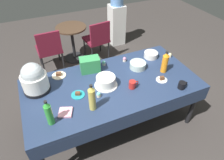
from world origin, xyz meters
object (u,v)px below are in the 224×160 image
(ceramic_snack_bowl, at_px, (151,55))
(soda_bottle_lime_soda, at_px, (49,113))
(cupcake_mint, at_px, (170,55))
(water_cooler, at_px, (117,19))
(cupcake_rose, at_px, (125,59))
(slow_cooker, at_px, (34,79))
(cupcake_vanilla, at_px, (104,63))
(coffee_mug_red, at_px, (132,84))
(glass_salad_bowl, at_px, (138,65))
(maroon_chair_left, at_px, (49,48))
(dessert_plate_white, at_px, (162,79))
(dessert_plate_cream, at_px, (59,75))
(dessert_plate_teal, at_px, (78,94))
(cupcake_lemon, at_px, (99,95))
(frosted_layer_cake, at_px, (106,81))
(round_cafe_table, at_px, (72,37))
(soda_carton, at_px, (90,65))
(coffee_mug_black, at_px, (182,85))
(potluck_table, at_px, (112,87))
(soda_bottle_ginger_ale, at_px, (92,98))
(soda_bottle_orange_juice, at_px, (165,62))
(maroon_chair_right, at_px, (98,38))

(ceramic_snack_bowl, relative_size, soda_bottle_lime_soda, 0.64)
(cupcake_mint, relative_size, water_cooler, 0.05)
(cupcake_rose, bearing_deg, slow_cooker, -173.86)
(cupcake_vanilla, relative_size, coffee_mug_red, 0.53)
(glass_salad_bowl, xyz_separation_m, coffee_mug_red, (-0.26, -0.34, 0.01))
(cupcake_vanilla, height_order, maroon_chair_left, maroon_chair_left)
(cupcake_mint, bearing_deg, dessert_plate_white, -136.03)
(dessert_plate_cream, relative_size, cupcake_rose, 2.72)
(dessert_plate_teal, height_order, cupcake_lemon, cupcake_lemon)
(dessert_plate_teal, bearing_deg, dessert_plate_cream, 105.68)
(slow_cooker, relative_size, cupcake_rose, 5.68)
(frosted_layer_cake, distance_m, slow_cooker, 0.84)
(round_cafe_table, bearing_deg, dessert_plate_cream, -110.00)
(cupcake_rose, xyz_separation_m, maroon_chair_left, (-0.91, 1.29, -0.29))
(cupcake_lemon, xyz_separation_m, soda_carton, (0.07, 0.52, 0.07))
(coffee_mug_black, bearing_deg, water_cooler, 83.15)
(coffee_mug_red, relative_size, water_cooler, 0.10)
(cupcake_rose, relative_size, soda_bottle_lime_soda, 0.21)
(potluck_table, distance_m, soda_bottle_lime_soda, 0.91)
(cupcake_mint, xyz_separation_m, soda_bottle_lime_soda, (-1.85, -0.53, 0.11))
(glass_salad_bowl, distance_m, soda_bottle_ginger_ale, 0.95)
(slow_cooker, distance_m, soda_carton, 0.73)
(cupcake_lemon, distance_m, round_cafe_table, 2.08)
(coffee_mug_black, bearing_deg, slow_cooker, 157.67)
(water_cooler, bearing_deg, cupcake_mint, -90.69)
(cupcake_vanilla, relative_size, soda_carton, 0.26)
(dessert_plate_teal, relative_size, soda_bottle_orange_juice, 0.52)
(cupcake_vanilla, distance_m, soda_carton, 0.24)
(potluck_table, bearing_deg, water_cooler, 63.90)
(soda_bottle_ginger_ale, height_order, coffee_mug_red, soda_bottle_ginger_ale)
(maroon_chair_left, bearing_deg, soda_bottle_orange_juice, -53.18)
(dessert_plate_teal, bearing_deg, soda_bottle_lime_soda, -141.77)
(ceramic_snack_bowl, height_order, soda_carton, soda_carton)
(soda_bottle_orange_juice, bearing_deg, ceramic_snack_bowl, 85.07)
(water_cooler, bearing_deg, cupcake_rose, -111.29)
(slow_cooker, xyz_separation_m, water_cooler, (1.94, 1.91, -0.34))
(frosted_layer_cake, relative_size, maroon_chair_right, 0.34)
(soda_bottle_orange_juice, bearing_deg, water_cooler, 81.84)
(slow_cooker, xyz_separation_m, maroon_chair_right, (1.29, 1.42, -0.44))
(slow_cooker, distance_m, glass_salad_bowl, 1.35)
(dessert_plate_white, distance_m, cupcake_rose, 0.63)
(cupcake_vanilla, height_order, water_cooler, water_cooler)
(frosted_layer_cake, bearing_deg, coffee_mug_red, -30.23)
(dessert_plate_cream, xyz_separation_m, maroon_chair_left, (0.04, 1.25, -0.27))
(ceramic_snack_bowl, relative_size, coffee_mug_red, 1.58)
(coffee_mug_black, relative_size, soda_carton, 0.50)
(slow_cooker, xyz_separation_m, soda_carton, (0.72, 0.12, -0.08))
(cupcake_rose, height_order, round_cafe_table, cupcake_rose)
(dessert_plate_teal, relative_size, water_cooler, 0.13)
(cupcake_vanilla, bearing_deg, cupcake_rose, -6.43)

